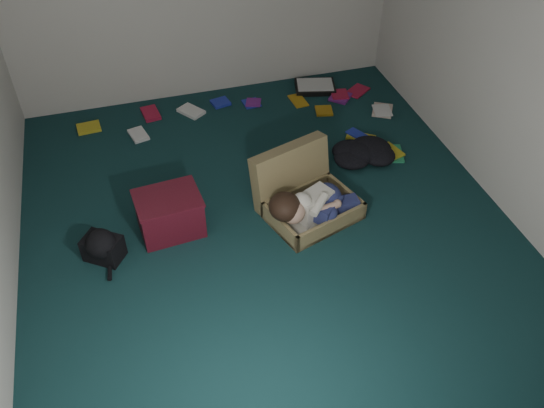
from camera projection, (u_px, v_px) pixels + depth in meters
floor at (267, 223)px, 4.86m from camera, size 4.50×4.50×0.00m
wall_front at (416, 358)px, 2.39m from camera, size 4.50×0.00×4.50m
wall_right at (516, 50)px, 4.41m from camera, size 0.00×4.50×4.50m
suitcase at (303, 194)px, 4.89m from camera, size 0.91×0.90×0.53m
person at (312, 205)px, 4.73m from camera, size 0.81×0.41×0.33m
maroon_bin at (170, 214)px, 4.69m from camera, size 0.55×0.45×0.36m
backpack at (103, 247)px, 4.50m from camera, size 0.46×0.45×0.22m
clothing_pile at (364, 154)px, 5.47m from camera, size 0.46×0.38×0.14m
paper_tray at (315, 87)px, 6.47m from camera, size 0.51×0.43×0.06m
book_scatter at (273, 112)px, 6.11m from camera, size 3.23×1.64×0.02m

